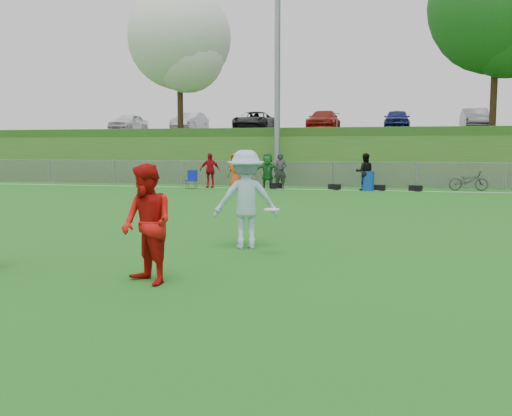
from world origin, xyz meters
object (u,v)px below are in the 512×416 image
(player_red_center, at_px, (147,224))
(frisbee, at_px, (272,209))
(recycling_bin, at_px, (368,181))
(player_blue, at_px, (246,199))
(bicycle, at_px, (469,181))

(player_red_center, relative_size, frisbee, 6.06)
(player_red_center, xyz_separation_m, recycling_bin, (2.17, 18.94, -0.43))
(frisbee, relative_size, recycling_bin, 0.33)
(player_red_center, relative_size, player_blue, 0.91)
(player_blue, bearing_deg, recycling_bin, -116.89)
(player_red_center, xyz_separation_m, frisbee, (1.28, 2.52, -0.02))
(player_red_center, bearing_deg, bicycle, 105.78)
(recycling_bin, relative_size, bicycle, 0.51)
(bicycle, bearing_deg, recycling_bin, 97.90)
(recycling_bin, bearing_deg, frisbee, -93.10)
(player_red_center, xyz_separation_m, player_blue, (0.62, 3.17, 0.09))
(player_blue, bearing_deg, bicycle, -130.99)
(player_blue, xyz_separation_m, bicycle, (6.01, 16.77, -0.51))
(recycling_bin, bearing_deg, player_red_center, -96.54)
(frisbee, xyz_separation_m, bicycle, (5.35, 17.42, -0.40))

